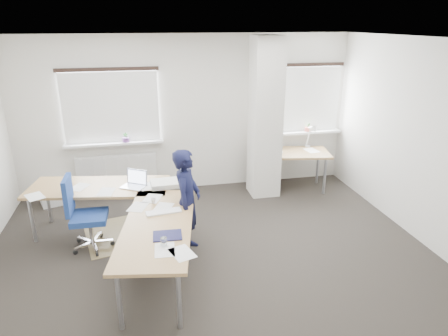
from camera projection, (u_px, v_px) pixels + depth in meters
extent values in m
plane|color=#2A2522|center=(213.00, 258.00, 5.37)|extent=(6.00, 6.00, 0.00)
cube|color=silver|center=(187.00, 115.00, 7.17)|extent=(6.00, 0.04, 2.80)
cube|color=silver|center=(282.00, 282.00, 2.59)|extent=(6.00, 0.04, 2.80)
cube|color=silver|center=(427.00, 144.00, 5.47)|extent=(0.04, 5.00, 2.80)
cube|color=white|center=(211.00, 39.00, 4.40)|extent=(6.00, 5.00, 0.04)
cube|color=silver|center=(265.00, 119.00, 6.93)|extent=(0.50, 0.50, 2.78)
cube|color=white|center=(111.00, 107.00, 6.82)|extent=(1.60, 0.04, 1.20)
cube|color=white|center=(111.00, 108.00, 6.79)|extent=(1.60, 0.02, 1.20)
cube|color=white|center=(114.00, 143.00, 6.97)|extent=(1.70, 0.20, 0.04)
cube|color=white|center=(308.00, 99.00, 7.53)|extent=(1.20, 0.04, 1.20)
cube|color=white|center=(309.00, 100.00, 7.49)|extent=(1.20, 0.02, 1.20)
cube|color=white|center=(307.00, 132.00, 7.68)|extent=(1.30, 0.20, 0.04)
cube|color=white|center=(117.00, 171.00, 7.18)|extent=(1.40, 0.10, 0.60)
cylinder|color=#6A387D|center=(126.00, 140.00, 6.97)|extent=(0.12, 0.12, 0.08)
imported|color=#2B6B2C|center=(126.00, 137.00, 6.96)|extent=(0.09, 0.06, 0.17)
cylinder|color=#AC5042|center=(308.00, 129.00, 7.64)|extent=(0.12, 0.12, 0.08)
imported|color=#2B6B2C|center=(308.00, 127.00, 7.63)|extent=(0.09, 0.07, 0.17)
cube|color=olive|center=(132.00, 231.00, 6.03)|extent=(1.52, 1.36, 0.01)
cube|color=white|center=(55.00, 196.00, 6.92)|extent=(0.55, 0.47, 0.28)
cube|color=olive|center=(99.00, 187.00, 5.83)|extent=(2.11, 1.14, 0.04)
cube|color=olive|center=(158.00, 225.00, 4.74)|extent=(1.14, 2.11, 0.04)
cylinder|color=#98989E|center=(32.00, 220.00, 5.64)|extent=(0.05, 0.05, 0.69)
cylinder|color=#98989E|center=(48.00, 202.00, 6.20)|extent=(0.05, 0.05, 0.69)
cylinder|color=#98989E|center=(164.00, 200.00, 6.27)|extent=(0.05, 0.05, 0.69)
cylinder|color=#98989E|center=(119.00, 301.00, 4.01)|extent=(0.05, 0.05, 0.69)
cylinder|color=#98989E|center=(179.00, 300.00, 4.03)|extent=(0.05, 0.05, 0.69)
cylinder|color=#98989E|center=(188.00, 217.00, 5.72)|extent=(0.05, 0.05, 0.69)
cube|color=#B7B7BC|center=(133.00, 187.00, 5.77)|extent=(0.40, 0.37, 0.01)
cube|color=#B7B7BC|center=(137.00, 177.00, 5.83)|extent=(0.30, 0.21, 0.22)
cube|color=silver|center=(137.00, 177.00, 5.83)|extent=(0.26, 0.18, 0.19)
cube|color=white|center=(164.00, 212.00, 5.01)|extent=(0.45, 0.19, 0.02)
cube|color=#15163C|center=(167.00, 235.00, 4.46)|extent=(0.33, 0.26, 0.01)
cube|color=silver|center=(166.00, 183.00, 5.82)|extent=(0.46, 0.34, 0.07)
imported|color=white|center=(153.00, 201.00, 5.27)|extent=(0.07, 0.07, 0.07)
cylinder|color=silver|center=(164.00, 242.00, 4.25)|extent=(0.07, 0.07, 0.10)
cube|color=olive|center=(290.00, 153.00, 7.34)|extent=(1.50, 0.93, 0.04)
cylinder|color=#98989E|center=(259.00, 177.00, 7.21)|extent=(0.05, 0.05, 0.69)
cylinder|color=#98989E|center=(325.00, 176.00, 7.25)|extent=(0.05, 0.05, 0.69)
cylinder|color=#98989E|center=(256.00, 167.00, 7.68)|extent=(0.05, 0.05, 0.69)
cylinder|color=#98989E|center=(318.00, 166.00, 7.72)|extent=(0.05, 0.05, 0.69)
cube|color=#B7B7BC|center=(270.00, 151.00, 7.32)|extent=(0.38, 0.31, 0.01)
cube|color=#B7B7BC|center=(266.00, 144.00, 7.38)|extent=(0.33, 0.13, 0.22)
cube|color=silver|center=(266.00, 144.00, 7.38)|extent=(0.29, 0.11, 0.19)
cylinder|color=white|center=(308.00, 146.00, 7.62)|extent=(0.10, 0.10, 0.02)
cylinder|color=white|center=(308.00, 137.00, 7.55)|extent=(0.02, 0.16, 0.38)
cylinder|color=white|center=(312.00, 127.00, 7.36)|extent=(0.02, 0.29, 0.13)
cone|color=white|center=(315.00, 130.00, 7.24)|extent=(0.14, 0.16, 0.17)
cube|color=navy|center=(90.00, 217.00, 5.45)|extent=(0.48, 0.48, 0.08)
cube|color=navy|center=(68.00, 195.00, 5.29)|extent=(0.07, 0.41, 0.51)
cylinder|color=silver|center=(91.00, 230.00, 5.52)|extent=(0.06, 0.06, 0.35)
cylinder|color=black|center=(113.00, 243.00, 5.65)|extent=(0.06, 0.03, 0.06)
cylinder|color=black|center=(101.00, 235.00, 5.85)|extent=(0.05, 0.07, 0.06)
cylinder|color=black|center=(79.00, 241.00, 5.71)|extent=(0.07, 0.06, 0.06)
cylinder|color=black|center=(75.00, 252.00, 5.42)|extent=(0.07, 0.06, 0.06)
cylinder|color=black|center=(97.00, 254.00, 5.38)|extent=(0.05, 0.07, 0.06)
imported|color=black|center=(187.00, 202.00, 5.30)|extent=(0.52, 0.63, 1.46)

